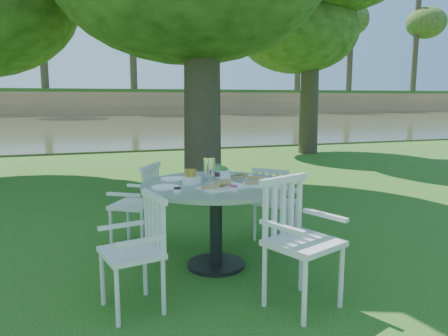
% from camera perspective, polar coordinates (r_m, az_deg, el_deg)
% --- Properties ---
extents(ground, '(140.00, 140.00, 0.00)m').
position_cam_1_polar(ground, '(4.97, 0.75, -10.07)').
color(ground, '#17420D').
rests_on(ground, ground).
extents(table, '(1.42, 1.42, 0.83)m').
position_cam_1_polar(table, '(4.19, -1.06, -4.13)').
color(table, black).
rests_on(table, ground).
extents(chair_ne, '(0.59, 0.59, 0.85)m').
position_cam_1_polar(chair_ne, '(5.02, 6.43, -4.00)').
color(chair_ne, silver).
rests_on(chair_ne, ground).
extents(chair_nw, '(0.62, 0.63, 0.92)m').
position_cam_1_polar(chair_nw, '(4.86, -10.68, -4.02)').
color(chair_nw, silver).
rests_on(chair_nw, ground).
extents(chair_sw, '(0.51, 0.53, 0.90)m').
position_cam_1_polar(chair_sw, '(3.48, -10.65, -9.56)').
color(chair_sw, silver).
rests_on(chair_sw, ground).
extents(chair_se, '(0.65, 0.63, 1.01)m').
position_cam_1_polar(chair_se, '(3.52, 9.12, -8.14)').
color(chair_se, silver).
rests_on(chair_se, ground).
extents(tableware, '(1.27, 0.90, 0.23)m').
position_cam_1_polar(tableware, '(4.24, -1.21, -1.26)').
color(tableware, white).
rests_on(tableware, table).
extents(river, '(100.00, 28.00, 0.12)m').
position_cam_1_polar(river, '(27.52, -15.54, 5.36)').
color(river, '#363922').
rests_on(river, ground).
extents(far_bank, '(100.00, 18.00, 15.20)m').
position_cam_1_polar(far_bank, '(45.93, -16.99, 15.73)').
color(far_bank, '#A7764E').
rests_on(far_bank, ground).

